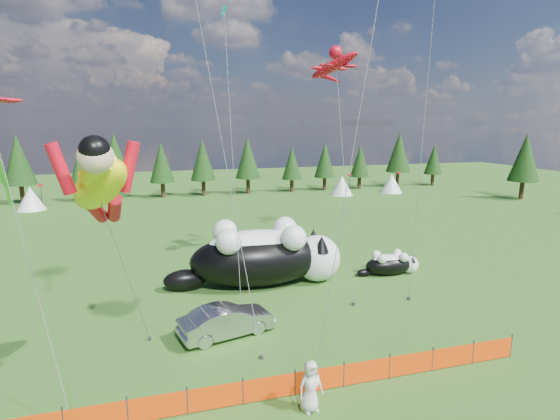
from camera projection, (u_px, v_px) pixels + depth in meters
name	position (u px, v px, depth m)	size (l,w,h in m)	color
ground	(252.00, 359.00, 19.14)	(160.00, 160.00, 0.00)	#163509
safety_fence	(269.00, 388.00, 16.22)	(22.06, 0.06, 1.10)	#262626
tree_line	(182.00, 168.00, 60.77)	(90.00, 4.00, 8.00)	black
festival_tents	(268.00, 188.00, 59.55)	(50.00, 3.20, 2.80)	white
cat_large	(265.00, 255.00, 27.70)	(11.34, 4.54, 4.09)	black
cat_small	(392.00, 263.00, 29.75)	(4.47, 1.76, 1.61)	black
car	(227.00, 321.00, 21.13)	(1.62, 4.64, 1.53)	#B7B7BC
spectator_e	(310.00, 386.00, 15.55)	(0.93, 0.61, 1.91)	silver
superhero_kite	(99.00, 185.00, 15.22)	(5.66, 6.90, 10.50)	#FFF60D
gecko_kite	(334.00, 66.00, 30.94)	(5.58, 12.16, 16.71)	red
diamond_kite_d	(225.00, 29.00, 27.66)	(1.01, 8.13, 18.71)	#0D9C9F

